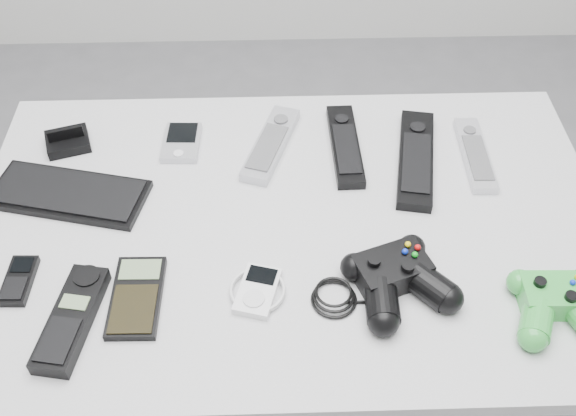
{
  "coord_description": "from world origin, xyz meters",
  "views": [
    {
      "loc": [
        0.02,
        -0.67,
        1.54
      ],
      "look_at": [
        0.05,
        0.1,
        0.73
      ],
      "focal_mm": 42.0,
      "sensor_mm": 36.0,
      "label": 1
    }
  ],
  "objects_px": {
    "remote_silver_b": "(475,154)",
    "mp3_player": "(257,290)",
    "pda_keyboard": "(69,194)",
    "mobile_phone": "(19,280)",
    "pda": "(181,142)",
    "remote_black_b": "(416,158)",
    "calculator": "(136,297)",
    "cordless_handset": "(71,318)",
    "remote_black_a": "(345,145)",
    "controller_black": "(397,276)",
    "desk": "(290,245)",
    "controller_green": "(558,302)",
    "remote_silver_a": "(271,143)"
  },
  "relations": [
    {
      "from": "remote_silver_b",
      "to": "mp3_player",
      "type": "bearing_deg",
      "value": -142.16
    },
    {
      "from": "pda_keyboard",
      "to": "mobile_phone",
      "type": "bearing_deg",
      "value": -88.93
    },
    {
      "from": "pda",
      "to": "remote_black_b",
      "type": "bearing_deg",
      "value": -5.81
    },
    {
      "from": "calculator",
      "to": "cordless_handset",
      "type": "bearing_deg",
      "value": -154.19
    },
    {
      "from": "remote_black_a",
      "to": "controller_black",
      "type": "height_order",
      "value": "controller_black"
    },
    {
      "from": "mobile_phone",
      "to": "calculator",
      "type": "relative_size",
      "value": 0.62
    },
    {
      "from": "mobile_phone",
      "to": "remote_silver_b",
      "type": "bearing_deg",
      "value": 21.06
    },
    {
      "from": "desk",
      "to": "remote_silver_b",
      "type": "bearing_deg",
      "value": 23.45
    },
    {
      "from": "cordless_handset",
      "to": "controller_black",
      "type": "height_order",
      "value": "controller_black"
    },
    {
      "from": "remote_black_b",
      "to": "remote_silver_b",
      "type": "bearing_deg",
      "value": 15.71
    },
    {
      "from": "desk",
      "to": "pda",
      "type": "height_order",
      "value": "pda"
    },
    {
      "from": "desk",
      "to": "pda_keyboard",
      "type": "xyz_separation_m",
      "value": [
        -0.38,
        0.07,
        0.07
      ]
    },
    {
      "from": "desk",
      "to": "remote_silver_b",
      "type": "distance_m",
      "value": 0.38
    },
    {
      "from": "cordless_handset",
      "to": "remote_black_b",
      "type": "bearing_deg",
      "value": 41.0
    },
    {
      "from": "desk",
      "to": "mobile_phone",
      "type": "height_order",
      "value": "mobile_phone"
    },
    {
      "from": "pda_keyboard",
      "to": "mp3_player",
      "type": "xyz_separation_m",
      "value": [
        0.32,
        -0.21,
        0.0
      ]
    },
    {
      "from": "pda",
      "to": "controller_green",
      "type": "distance_m",
      "value": 0.7
    },
    {
      "from": "pda",
      "to": "remote_silver_a",
      "type": "distance_m",
      "value": 0.17
    },
    {
      "from": "calculator",
      "to": "controller_green",
      "type": "distance_m",
      "value": 0.62
    },
    {
      "from": "pda",
      "to": "remote_black_a",
      "type": "distance_m",
      "value": 0.3
    },
    {
      "from": "pda",
      "to": "mp3_player",
      "type": "bearing_deg",
      "value": -65.36
    },
    {
      "from": "mobile_phone",
      "to": "mp3_player",
      "type": "xyz_separation_m",
      "value": [
        0.36,
        -0.03,
        0.0
      ]
    },
    {
      "from": "pda",
      "to": "controller_green",
      "type": "relative_size",
      "value": 0.69
    },
    {
      "from": "remote_black_a",
      "to": "controller_black",
      "type": "relative_size",
      "value": 0.83
    },
    {
      "from": "remote_black_a",
      "to": "pda",
      "type": "bearing_deg",
      "value": 174.83
    },
    {
      "from": "remote_black_b",
      "to": "controller_green",
      "type": "relative_size",
      "value": 1.68
    },
    {
      "from": "controller_green",
      "to": "pda_keyboard",
      "type": "bearing_deg",
      "value": 162.73
    },
    {
      "from": "remote_black_a",
      "to": "remote_black_b",
      "type": "relative_size",
      "value": 0.86
    },
    {
      "from": "mobile_phone",
      "to": "cordless_handset",
      "type": "xyz_separation_m",
      "value": [
        0.1,
        -0.08,
        0.01
      ]
    },
    {
      "from": "remote_silver_a",
      "to": "mp3_player",
      "type": "relative_size",
      "value": 2.25
    },
    {
      "from": "remote_black_b",
      "to": "remote_silver_b",
      "type": "height_order",
      "value": "remote_black_b"
    },
    {
      "from": "mobile_phone",
      "to": "remote_black_a",
      "type": "bearing_deg",
      "value": 31.16
    },
    {
      "from": "desk",
      "to": "calculator",
      "type": "distance_m",
      "value": 0.29
    },
    {
      "from": "pda",
      "to": "mobile_phone",
      "type": "xyz_separation_m",
      "value": [
        -0.22,
        -0.31,
        -0.0
      ]
    },
    {
      "from": "desk",
      "to": "pda",
      "type": "relative_size",
      "value": 10.31
    },
    {
      "from": "pda",
      "to": "remote_silver_b",
      "type": "bearing_deg",
      "value": -3.1
    },
    {
      "from": "desk",
      "to": "remote_black_a",
      "type": "xyz_separation_m",
      "value": [
        0.11,
        0.18,
        0.07
      ]
    },
    {
      "from": "remote_black_a",
      "to": "remote_silver_a",
      "type": "bearing_deg",
      "value": 175.49
    },
    {
      "from": "controller_black",
      "to": "controller_green",
      "type": "relative_size",
      "value": 1.75
    },
    {
      "from": "pda_keyboard",
      "to": "remote_silver_b",
      "type": "bearing_deg",
      "value": 19.6
    },
    {
      "from": "desk",
      "to": "remote_black_b",
      "type": "xyz_separation_m",
      "value": [
        0.23,
        0.14,
        0.07
      ]
    },
    {
      "from": "cordless_handset",
      "to": "remote_silver_b",
      "type": "bearing_deg",
      "value": 37.34
    },
    {
      "from": "calculator",
      "to": "mp3_player",
      "type": "distance_m",
      "value": 0.18
    },
    {
      "from": "pda",
      "to": "remote_black_b",
      "type": "distance_m",
      "value": 0.43
    },
    {
      "from": "remote_silver_a",
      "to": "remote_black_b",
      "type": "bearing_deg",
      "value": 8.56
    },
    {
      "from": "remote_silver_a",
      "to": "mp3_player",
      "type": "height_order",
      "value": "remote_silver_a"
    },
    {
      "from": "controller_green",
      "to": "remote_silver_b",
      "type": "bearing_deg",
      "value": 98.84
    },
    {
      "from": "cordless_handset",
      "to": "controller_green",
      "type": "distance_m",
      "value": 0.71
    },
    {
      "from": "pda_keyboard",
      "to": "remote_silver_a",
      "type": "height_order",
      "value": "remote_silver_a"
    },
    {
      "from": "pda",
      "to": "remote_black_b",
      "type": "height_order",
      "value": "remote_black_b"
    }
  ]
}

